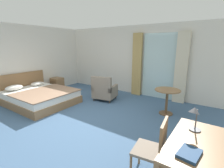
# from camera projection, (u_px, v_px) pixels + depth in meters

# --- Properties ---
(ground) EXTENTS (6.95, 6.53, 0.10)m
(ground) POSITION_uv_depth(u_px,v_px,m) (81.00, 121.00, 4.33)
(ground) COLOR #426084
(wall_back) EXTENTS (6.55, 0.12, 2.65)m
(wall_back) POSITION_uv_depth(u_px,v_px,m) (133.00, 60.00, 6.42)
(wall_back) COLOR silver
(wall_back) RESTS_ON ground
(wall_left) EXTENTS (0.12, 6.13, 2.65)m
(wall_left) POSITION_uv_depth(u_px,v_px,m) (14.00, 62.00, 5.76)
(wall_left) COLOR silver
(wall_left) RESTS_ON ground
(balcony_glass_door) EXTENTS (1.16, 0.02, 2.33)m
(balcony_glass_door) POSITION_uv_depth(u_px,v_px,m) (158.00, 67.00, 5.82)
(balcony_glass_door) COLOR silver
(balcony_glass_door) RESTS_ON ground
(curtain_panel_left) EXTENTS (0.36, 0.10, 2.36)m
(curtain_panel_left) POSITION_uv_depth(u_px,v_px,m) (137.00, 65.00, 6.17)
(curtain_panel_left) COLOR tan
(curtain_panel_left) RESTS_ON ground
(curtain_panel_right) EXTENTS (0.39, 0.10, 2.36)m
(curtain_panel_right) POSITION_uv_depth(u_px,v_px,m) (181.00, 68.00, 5.30)
(curtain_panel_right) COLOR beige
(curtain_panel_right) RESTS_ON ground
(bed) EXTENTS (2.27, 1.78, 0.93)m
(bed) POSITION_uv_depth(u_px,v_px,m) (39.00, 96.00, 5.45)
(bed) COLOR olive
(bed) RESTS_ON ground
(nightstand) EXTENTS (0.46, 0.40, 0.55)m
(nightstand) POSITION_uv_depth(u_px,v_px,m) (57.00, 84.00, 6.96)
(nightstand) COLOR olive
(nightstand) RESTS_ON ground
(writing_desk) EXTENTS (0.63, 1.25, 0.75)m
(writing_desk) POSITION_uv_depth(u_px,v_px,m) (195.00, 148.00, 2.04)
(writing_desk) COLOR olive
(writing_desk) RESTS_ON ground
(desk_chair) EXTENTS (0.47, 0.48, 0.94)m
(desk_chair) POSITION_uv_depth(u_px,v_px,m) (154.00, 147.00, 2.28)
(desk_chair) COLOR gray
(desk_chair) RESTS_ON ground
(desk_lamp) EXTENTS (0.18, 0.28, 0.41)m
(desk_lamp) POSITION_uv_depth(u_px,v_px,m) (195.00, 114.00, 2.16)
(desk_lamp) COLOR #4C4C51
(desk_lamp) RESTS_ON writing_desk
(closed_book) EXTENTS (0.25, 0.31, 0.04)m
(closed_book) POSITION_uv_depth(u_px,v_px,m) (189.00, 153.00, 1.77)
(closed_book) COLOR navy
(closed_book) RESTS_ON writing_desk
(armchair_by_window) EXTENTS (0.85, 0.82, 0.88)m
(armchair_by_window) POSITION_uv_depth(u_px,v_px,m) (104.00, 91.00, 5.72)
(armchair_by_window) COLOR gray
(armchair_by_window) RESTS_ON ground
(round_cafe_table) EXTENTS (0.69, 0.69, 0.72)m
(round_cafe_table) POSITION_uv_depth(u_px,v_px,m) (167.00, 96.00, 4.52)
(round_cafe_table) COLOR olive
(round_cafe_table) RESTS_ON ground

